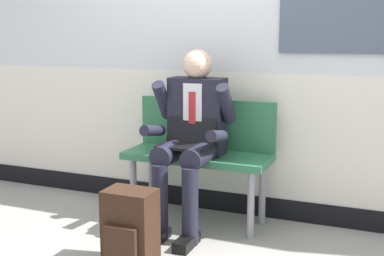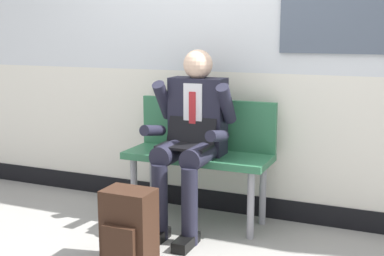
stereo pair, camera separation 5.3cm
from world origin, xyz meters
name	(u,v)px [view 1 (the left image)]	position (x,y,z in m)	size (l,w,h in m)	color
ground_plane	(186,243)	(0.00, 0.00, 0.00)	(18.00, 18.00, 0.00)	gray
station_wall	(226,6)	(0.01, 0.75, 1.58)	(6.28, 0.16, 3.19)	silver
bench_with_person	(201,148)	(-0.08, 0.47, 0.55)	(1.07, 0.42, 0.90)	#2D6B47
person_seated	(191,134)	(-0.08, 0.27, 0.69)	(0.57, 0.70, 1.28)	#1E1E2D
backpack	(130,229)	(-0.19, -0.42, 0.23)	(0.30, 0.25, 0.47)	#331E14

